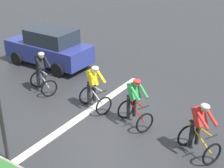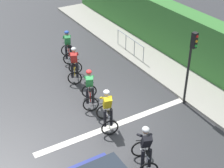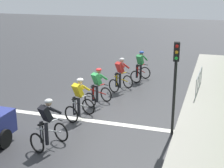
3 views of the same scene
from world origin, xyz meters
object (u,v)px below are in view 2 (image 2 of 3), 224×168
at_px(cyclist_trailing, 145,150).
at_px(traffic_light_near_crossing, 191,58).
at_px(cyclist_mid, 90,89).
at_px(cyclist_second, 74,65).
at_px(cyclist_lead, 68,47).
at_px(cyclist_fourth, 107,111).
at_px(pedestrian_railing_kerbside, 130,42).

bearing_deg(cyclist_trailing, traffic_light_near_crossing, 30.36).
bearing_deg(cyclist_mid, cyclist_second, 80.64).
height_order(cyclist_lead, cyclist_fourth, same).
relative_size(cyclist_lead, cyclist_mid, 1.00).
xyz_separation_m(cyclist_lead, cyclist_fourth, (-1.07, -5.96, 0.00)).
bearing_deg(pedestrian_railing_kerbside, cyclist_lead, 160.92).
bearing_deg(cyclist_mid, cyclist_lead, 77.66).
distance_m(cyclist_second, cyclist_mid, 2.31).
distance_m(cyclist_fourth, pedestrian_railing_kerbside, 6.46).
bearing_deg(cyclist_lead, pedestrian_railing_kerbside, -19.08).
distance_m(cyclist_second, pedestrian_railing_kerbside, 3.85).
height_order(cyclist_mid, cyclist_trailing, same).
bearing_deg(cyclist_fourth, cyclist_trailing, -90.31).
relative_size(cyclist_fourth, pedestrian_railing_kerbside, 0.62).
bearing_deg(pedestrian_railing_kerbside, cyclist_trailing, -120.15).
relative_size(cyclist_mid, cyclist_trailing, 1.00).
bearing_deg(cyclist_second, cyclist_fourth, -97.34).
bearing_deg(cyclist_lead, traffic_light_near_crossing, -67.30).
bearing_deg(cyclist_mid, traffic_light_near_crossing, -29.82).
xyz_separation_m(cyclist_fourth, cyclist_trailing, (-0.01, -2.51, 0.00)).
bearing_deg(cyclist_mid, cyclist_fourth, -94.61).
height_order(cyclist_second, pedestrian_railing_kerbside, cyclist_second).
height_order(cyclist_lead, cyclist_second, same).
relative_size(cyclist_second, cyclist_mid, 1.00).
height_order(cyclist_fourth, pedestrian_railing_kerbside, cyclist_fourth).
bearing_deg(traffic_light_near_crossing, cyclist_mid, 150.18).
bearing_deg(cyclist_fourth, cyclist_lead, 79.84).
relative_size(cyclist_second, cyclist_fourth, 1.00).
bearing_deg(cyclist_mid, cyclist_trailing, -92.05).
bearing_deg(cyclist_second, cyclist_mid, -99.36).
xyz_separation_m(cyclist_second, traffic_light_near_crossing, (3.19, -4.32, 1.43)).
bearing_deg(cyclist_fourth, traffic_light_near_crossing, -5.20).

